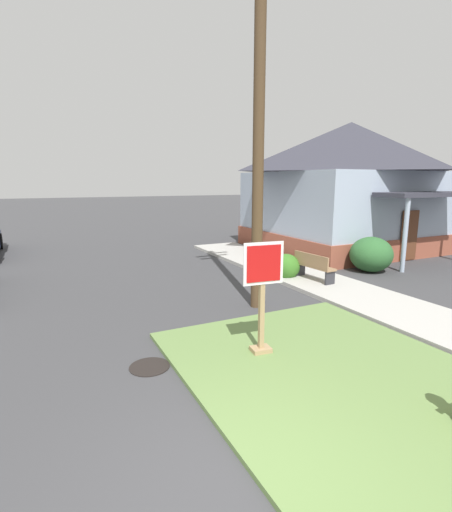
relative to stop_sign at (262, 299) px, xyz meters
The scene contains 10 objects.
ground_plane 3.39m from the stop_sign, 124.46° to the right, with size 160.00×160.00×0.00m, color #3D3D3F.
grass_corner_patch 1.75m from the stop_sign, 59.22° to the right, with size 4.68×5.92×0.08m, color #668447.
sidewalk_strip 5.31m from the stop_sign, 35.20° to the left, with size 2.20×16.80×0.12m, color #B2AFA8.
stop_sign is the anchor object (origin of this frame).
manhole_cover 2.30m from the stop_sign, 166.24° to the left, with size 0.70×0.70×0.02m, color black.
street_bench 5.49m from the stop_sign, 41.25° to the left, with size 0.50×1.51×0.85m.
utility_pole 4.95m from the stop_sign, 61.31° to the left, with size 1.45×0.27×9.93m.
corner_house 12.93m from the stop_sign, 40.04° to the left, with size 8.40×8.67×5.87m.
shrub_near_porch 8.06m from the stop_sign, 29.64° to the left, with size 1.48×1.48×1.26m, color #2D602F.
shrub_by_curb 5.79m from the stop_sign, 50.53° to the left, with size 0.91×0.91×0.85m, color #397324.
Camera 1 is at (-1.64, -2.89, 3.17)m, focal length 26.44 mm.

